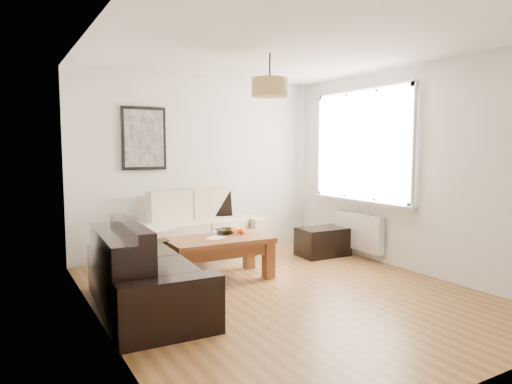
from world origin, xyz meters
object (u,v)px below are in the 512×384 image
coffee_table (219,258)px  ottoman (323,242)px  sofa_leather (147,270)px  loveseat_cream (197,229)px

coffee_table → ottoman: size_ratio=1.71×
sofa_leather → ottoman: size_ratio=2.52×
coffee_table → loveseat_cream: bearing=82.9°
ottoman → coffee_table: bearing=-170.0°
sofa_leather → coffee_table: 1.21m
sofa_leather → coffee_table: (1.05, 0.58, -0.14)m
coffee_table → sofa_leather: bearing=-151.1°
loveseat_cream → ottoman: (1.71, -0.63, -0.25)m
loveseat_cream → ottoman: size_ratio=2.55×
loveseat_cream → sofa_leather: size_ratio=1.01×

